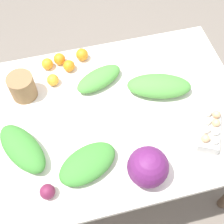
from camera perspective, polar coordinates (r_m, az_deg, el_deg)
ground_plane at (r=2.26m, az=0.00°, el=-9.93°), size 8.00×8.00×0.00m
dining_table at (r=1.70m, az=0.00°, el=-1.85°), size 1.41×0.99×0.71m
cabbage_purple at (r=1.40m, az=6.58°, el=-9.95°), size 0.19×0.19×0.19m
egg_carton at (r=1.60m, az=17.40°, el=-3.01°), size 0.19×0.25×0.09m
paper_bag at (r=1.70m, az=-16.09°, el=4.46°), size 0.14×0.14×0.14m
greens_bunch_kale at (r=1.46m, az=-4.48°, el=-9.40°), size 0.33×0.27×0.08m
greens_bunch_dandelion at (r=1.69m, az=8.60°, el=4.73°), size 0.37×0.24×0.10m
greens_bunch_beet_tops at (r=1.54m, az=-16.08°, el=-6.42°), size 0.28×0.35×0.10m
greens_bunch_scallion at (r=1.71m, az=-2.40°, el=6.11°), size 0.30×0.22×0.08m
beet_root at (r=1.44m, az=-11.72°, el=-14.08°), size 0.07×0.07×0.07m
orange_0 at (r=1.79m, az=-7.88°, el=8.36°), size 0.07×0.07×0.07m
orange_1 at (r=1.83m, az=-9.59°, el=9.55°), size 0.07×0.07×0.07m
orange_2 at (r=1.74m, az=-10.77°, el=5.79°), size 0.07×0.07×0.07m
orange_3 at (r=1.84m, az=-5.50°, el=10.41°), size 0.07×0.07×0.07m
orange_4 at (r=1.82m, az=-11.75°, el=8.62°), size 0.07×0.07×0.07m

